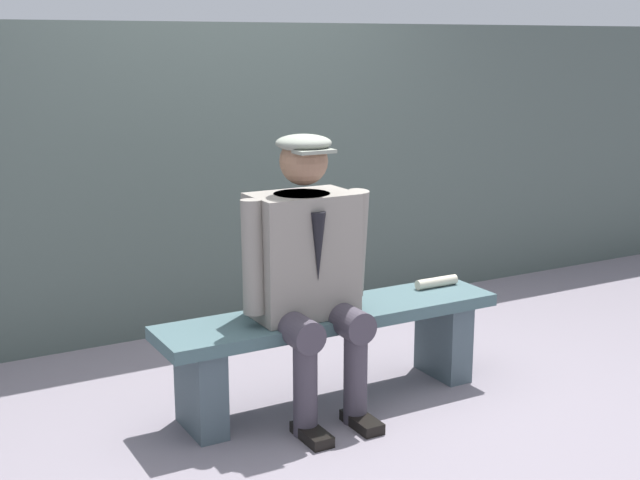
# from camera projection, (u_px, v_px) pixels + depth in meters

# --- Properties ---
(ground_plane) EXTENTS (30.00, 30.00, 0.00)m
(ground_plane) POSITION_uv_depth(u_px,v_px,m) (331.00, 400.00, 4.23)
(ground_plane) COLOR gray
(bench) EXTENTS (1.73, 0.38, 0.47)m
(bench) POSITION_uv_depth(u_px,v_px,m) (331.00, 337.00, 4.15)
(bench) COLOR #435E62
(bench) RESTS_ON ground
(seated_man) EXTENTS (0.64, 0.60, 1.32)m
(seated_man) POSITION_uv_depth(u_px,v_px,m) (307.00, 263.00, 3.94)
(seated_man) COLOR gray
(seated_man) RESTS_ON ground
(rolled_magazine) EXTENTS (0.24, 0.05, 0.05)m
(rolled_magazine) POSITION_uv_depth(u_px,v_px,m) (436.00, 282.00, 4.49)
(rolled_magazine) COLOR beige
(rolled_magazine) RESTS_ON bench
(stadium_wall) EXTENTS (12.00, 0.24, 1.83)m
(stadium_wall) POSITION_uv_depth(u_px,v_px,m) (215.00, 177.00, 5.24)
(stadium_wall) COLOR #495651
(stadium_wall) RESTS_ON ground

